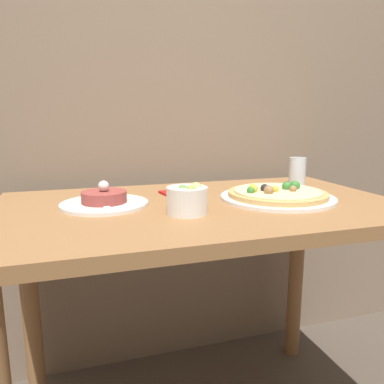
% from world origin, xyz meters
% --- Properties ---
extents(back_wall, '(8.00, 0.05, 2.60)m').
position_xyz_m(back_wall, '(0.00, 0.81, 1.30)').
color(back_wall, '#84705B').
rests_on(back_wall, ground_plane).
extents(dining_table, '(1.16, 0.69, 0.78)m').
position_xyz_m(dining_table, '(0.00, 0.34, 0.65)').
color(dining_table, olive).
rests_on(dining_table, ground_plane).
extents(pizza_plate, '(0.35, 0.35, 0.05)m').
position_xyz_m(pizza_plate, '(0.24, 0.32, 0.79)').
color(pizza_plate, white).
rests_on(pizza_plate, dining_table).
extents(tartare_plate, '(0.25, 0.25, 0.07)m').
position_xyz_m(tartare_plate, '(-0.27, 0.40, 0.80)').
color(tartare_plate, white).
rests_on(tartare_plate, dining_table).
extents(small_bowl, '(0.11, 0.11, 0.08)m').
position_xyz_m(small_bowl, '(-0.08, 0.24, 0.82)').
color(small_bowl, white).
rests_on(small_bowl, dining_table).
extents(drinking_glass, '(0.06, 0.06, 0.10)m').
position_xyz_m(drinking_glass, '(0.43, 0.53, 0.83)').
color(drinking_glass, silver).
rests_on(drinking_glass, dining_table).
extents(napkin, '(0.14, 0.10, 0.01)m').
position_xyz_m(napkin, '(-0.02, 0.50, 0.78)').
color(napkin, red).
rests_on(napkin, dining_table).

